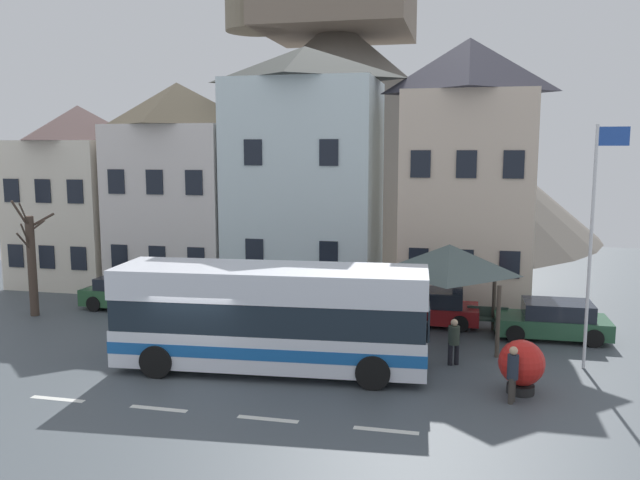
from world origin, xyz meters
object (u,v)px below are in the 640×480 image
transit_bus (271,318)px  bare_tree_00 (32,263)px  pedestrian_01 (420,338)px  flagpole (594,231)px  bus_shelter (449,260)px  pedestrian_02 (454,339)px  public_bench (488,318)px  parked_car_01 (134,293)px  harbour_buoy (522,364)px  townhouse_02 (305,173)px  parked_car_02 (553,320)px  hilltop_castle (337,122)px  townhouse_01 (180,187)px  pedestrian_00 (513,372)px  townhouse_03 (466,173)px  townhouse_00 (82,194)px  parked_car_00 (427,307)px

transit_bus → bare_tree_00: bare_tree_00 is taller
pedestrian_01 → flagpole: size_ratio=0.19×
bus_shelter → pedestrian_02: size_ratio=2.42×
public_bench → flagpole: 6.08m
parked_car_01 → harbour_buoy: 16.60m
townhouse_02 → bus_shelter: bearing=-42.1°
bus_shelter → bare_tree_00: bearing=-178.9°
parked_car_02 → transit_bus: bearing=30.4°
townhouse_02 → hilltop_castle: (-3.21, 23.45, 3.27)m
pedestrian_02 → pedestrian_01: bearing=179.1°
flagpole → harbour_buoy: (-2.16, -2.60, -3.48)m
bus_shelter → flagpole: bearing=-26.5°
townhouse_01 → public_bench: townhouse_01 is taller
parked_car_01 → pedestrian_00: size_ratio=2.89×
pedestrian_00 → pedestrian_01: pedestrian_00 is taller
bus_shelter → townhouse_01: bearing=154.8°
townhouse_03 → harbour_buoy: bearing=-81.2°
townhouse_00 → harbour_buoy: townhouse_00 is taller
transit_bus → harbour_buoy: size_ratio=6.37×
townhouse_00 → parked_car_01: bearing=-42.3°
flagpole → pedestrian_02: bearing=-171.9°
townhouse_01 → pedestrian_00: townhouse_01 is taller
pedestrian_01 → pedestrian_02: 1.05m
townhouse_02 → transit_bus: (1.53, -10.48, -4.04)m
transit_bus → townhouse_01: bearing=122.4°
parked_car_02 → public_bench: (-2.26, 0.53, -0.19)m
townhouse_00 → parked_car_02: 23.37m
bare_tree_00 → townhouse_01: bearing=61.1°
pedestrian_02 → flagpole: flagpole is taller
townhouse_02 → harbour_buoy: townhouse_02 is taller
townhouse_00 → parked_car_02: townhouse_00 is taller
townhouse_01 → parked_car_02: size_ratio=2.48×
parked_car_00 → parked_car_02: 4.63m
parked_car_01 → flagpole: flagpole is taller
parked_car_01 → townhouse_02: bearing=37.2°
transit_bus → flagpole: size_ratio=1.29×
transit_bus → townhouse_00: bearing=136.4°
hilltop_castle → pedestrian_02: bearing=-72.4°
pedestrian_02 → harbour_buoy: harbour_buoy is taller
townhouse_02 → pedestrian_01: 11.70m
townhouse_00 → public_bench: (20.11, -5.09, -3.99)m
townhouse_00 → pedestrian_02: (18.94, -9.40, -3.61)m
townhouse_01 → public_bench: size_ratio=6.50×
flagpole → bare_tree_00: bearing=174.9°
parked_car_02 → townhouse_02: bearing=-26.7°
townhouse_00 → townhouse_02: size_ratio=0.79×
townhouse_00 → hilltop_castle: hilltop_castle is taller
parked_car_02 → townhouse_01: bearing=-17.8°
townhouse_03 → harbour_buoy: townhouse_03 is taller
transit_bus → parked_car_01: 10.01m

